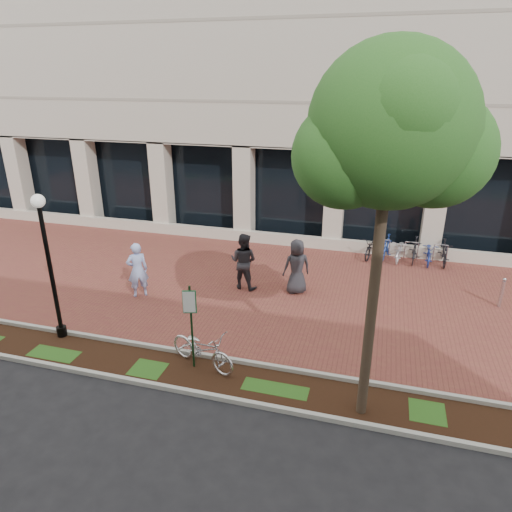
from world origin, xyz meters
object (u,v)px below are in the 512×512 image
(street_tree, at_px, (393,137))
(bollard, at_px, (502,292))
(lamppost, at_px, (49,260))
(locked_bicycle, at_px, (202,348))
(parking_sign, at_px, (191,317))
(pedestrian_mid, at_px, (244,261))
(bike_rack_cluster, at_px, (407,250))
(pedestrian_right, at_px, (297,267))
(pedestrian_left, at_px, (138,270))

(street_tree, xyz_separation_m, bollard, (3.95, 6.21, -5.49))
(lamppost, relative_size, locked_bicycle, 2.08)
(street_tree, height_order, bollard, street_tree)
(parking_sign, distance_m, lamppost, 4.37)
(parking_sign, distance_m, street_tree, 6.28)
(locked_bicycle, relative_size, bollard, 1.95)
(pedestrian_mid, bearing_deg, parking_sign, 99.50)
(pedestrian_mid, bearing_deg, lamppost, 55.29)
(lamppost, bearing_deg, bike_rack_cluster, 41.76)
(bollard, bearing_deg, street_tree, -122.45)
(street_tree, distance_m, bike_rack_cluster, 11.10)
(locked_bicycle, xyz_separation_m, bike_rack_cluster, (5.23, 8.93, -0.07))
(parking_sign, relative_size, lamppost, 0.55)
(pedestrian_right, bearing_deg, bollard, 158.13)
(parking_sign, bearing_deg, bollard, 18.34)
(parking_sign, height_order, bollard, parking_sign)
(locked_bicycle, height_order, bollard, locked_bicycle)
(bollard, distance_m, bike_rack_cluster, 4.37)
(pedestrian_left, xyz_separation_m, pedestrian_mid, (3.22, 1.58, 0.05))
(parking_sign, height_order, street_tree, street_tree)
(street_tree, bearing_deg, bollard, 57.55)
(parking_sign, height_order, pedestrian_mid, parking_sign)
(lamppost, xyz_separation_m, bollard, (12.53, 5.34, -1.85))
(street_tree, bearing_deg, locked_bicycle, 171.49)
(pedestrian_mid, distance_m, bike_rack_cluster, 7.00)
(bike_rack_cluster, bearing_deg, pedestrian_mid, -134.09)
(street_tree, relative_size, bollard, 7.44)
(bollard, xyz_separation_m, bike_rack_cluster, (-2.82, 3.33, -0.06))
(parking_sign, xyz_separation_m, bollard, (8.27, 5.71, -0.95))
(lamppost, distance_m, bike_rack_cluster, 13.15)
(bollard, relative_size, bike_rack_cluster, 0.30)
(pedestrian_mid, distance_m, bollard, 8.47)
(street_tree, relative_size, bike_rack_cluster, 2.21)
(lamppost, relative_size, street_tree, 0.54)
(parking_sign, xyz_separation_m, pedestrian_mid, (-0.15, 4.86, -0.48))
(parking_sign, bearing_deg, pedestrian_left, 119.47)
(street_tree, relative_size, pedestrian_right, 4.01)
(parking_sign, distance_m, pedestrian_left, 4.73)
(locked_bicycle, bearing_deg, pedestrian_left, 68.04)
(pedestrian_left, distance_m, pedestrian_mid, 3.59)
(pedestrian_mid, height_order, pedestrian_right, pedestrian_mid)
(lamppost, distance_m, pedestrian_right, 7.67)
(parking_sign, bearing_deg, street_tree, -22.96)
(pedestrian_right, distance_m, bollard, 6.62)
(pedestrian_left, height_order, pedestrian_right, pedestrian_right)
(parking_sign, xyz_separation_m, locked_bicycle, (0.22, 0.11, -0.95))
(parking_sign, bearing_deg, lamppost, 158.74)
(pedestrian_left, height_order, pedestrian_mid, pedestrian_mid)
(pedestrian_left, distance_m, bollard, 11.89)
(pedestrian_left, bearing_deg, bollard, 153.77)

